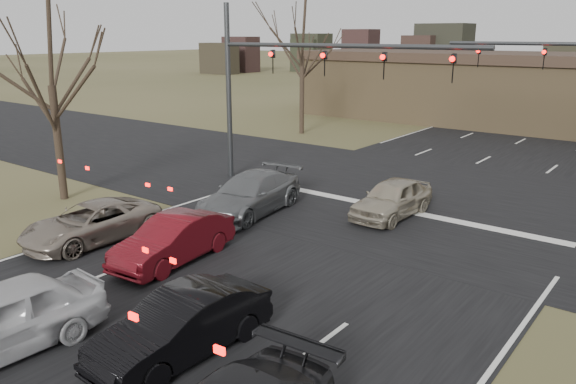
% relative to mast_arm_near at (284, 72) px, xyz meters
% --- Properties ---
extents(ground, '(360.00, 360.00, 0.00)m').
position_rel_mast_arm_near_xyz_m(ground, '(5.23, -13.00, -5.07)').
color(ground, '#474626').
rests_on(ground, ground).
extents(road_cross, '(200.00, 14.00, 0.02)m').
position_rel_mast_arm_near_xyz_m(road_cross, '(5.23, 2.00, -5.06)').
color(road_cross, black).
rests_on(road_cross, ground).
extents(mast_arm_near, '(12.12, 0.24, 8.00)m').
position_rel_mast_arm_near_xyz_m(mast_arm_near, '(0.00, 0.00, 0.00)').
color(mast_arm_near, '#383A3D').
rests_on(mast_arm_near, ground).
extents(tree_left_near, '(5.10, 5.10, 8.50)m').
position_rel_mast_arm_near_xyz_m(tree_left_near, '(-6.27, -7.00, 1.49)').
color(tree_left_near, black).
rests_on(tree_left_near, ground).
extents(tree_left_far, '(5.70, 5.70, 9.50)m').
position_rel_mast_arm_near_xyz_m(tree_left_far, '(-7.77, 12.00, 2.27)').
color(tree_left_far, black).
rests_on(tree_left_far, ground).
extents(car_silver_suv, '(2.19, 4.65, 1.29)m').
position_rel_mast_arm_near_xyz_m(car_silver_suv, '(-0.93, -9.25, -4.43)').
color(car_silver_suv, gray).
rests_on(car_silver_suv, ground).
extents(car_black_hatch, '(1.63, 4.26, 1.39)m').
position_rel_mast_arm_near_xyz_m(car_black_hatch, '(6.61, -12.13, -4.38)').
color(car_black_hatch, black).
rests_on(car_black_hatch, ground).
extents(car_grey_ahead, '(2.76, 5.44, 1.51)m').
position_rel_mast_arm_near_xyz_m(car_grey_ahead, '(1.23, -3.75, -4.32)').
color(car_grey_ahead, slate).
rests_on(car_grey_ahead, ground).
extents(car_red_ahead, '(1.88, 4.34, 1.39)m').
position_rel_mast_arm_near_xyz_m(car_red_ahead, '(2.54, -8.75, -4.38)').
color(car_red_ahead, '#570C13').
rests_on(car_red_ahead, ground).
extents(car_silver_ahead, '(1.78, 4.20, 1.42)m').
position_rel_mast_arm_near_xyz_m(car_silver_ahead, '(5.75, -0.84, -4.36)').
color(car_silver_ahead, '#ACA28B').
rests_on(car_silver_ahead, ground).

